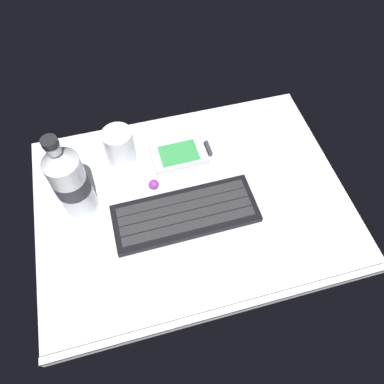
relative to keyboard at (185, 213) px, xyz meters
The scene contains 6 objects.
ground_plane 4.18cm from the keyboard, 53.29° to the left, with size 64.00×48.00×2.80cm.
keyboard is the anchor object (origin of this frame).
handheld_device 15.05cm from the keyboard, 78.82° to the left, with size 12.92×7.86×1.50cm.
juice_cup 20.46cm from the keyboard, 119.55° to the left, with size 6.40×6.40×8.50cm.
water_bottle 22.93cm from the keyboard, 158.79° to the left, with size 6.73×6.73×20.80cm.
trackball_mouse 9.53cm from the keyboard, 119.85° to the left, with size 2.20×2.20×2.20cm, color purple.
Camera 1 is at (-9.73, -36.66, 64.24)cm, focal length 33.47 mm.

